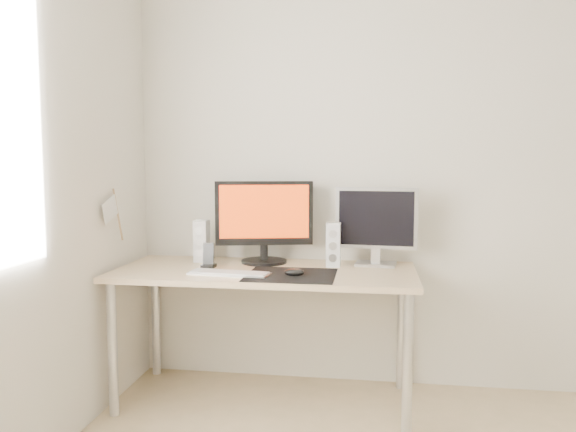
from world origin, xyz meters
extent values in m
plane|color=silver|center=(0.00, 1.75, 1.25)|extent=(3.50, 0.00, 3.50)
cube|color=black|center=(-0.77, 1.25, 0.73)|extent=(0.45, 0.40, 0.00)
ellipsoid|color=black|center=(-0.75, 1.22, 0.75)|extent=(0.10, 0.06, 0.04)
cube|color=#D1B587|center=(-0.93, 1.38, 0.71)|extent=(1.60, 0.70, 0.03)
cylinder|color=silver|center=(-1.67, 1.09, 0.35)|extent=(0.05, 0.05, 0.70)
cylinder|color=silver|center=(-0.19, 1.09, 0.35)|extent=(0.05, 0.05, 0.70)
cylinder|color=silver|center=(-1.67, 1.67, 0.35)|extent=(0.05, 0.05, 0.70)
cylinder|color=silver|center=(-0.19, 1.67, 0.35)|extent=(0.05, 0.05, 0.70)
cylinder|color=black|center=(-0.97, 1.58, 0.74)|extent=(0.31, 0.31, 0.02)
cylinder|color=black|center=(-0.97, 1.58, 0.81)|extent=(0.06, 0.06, 0.12)
cube|color=black|center=(-0.97, 1.57, 1.02)|extent=(0.55, 0.17, 0.36)
cube|color=#FF4E0D|center=(-0.96, 1.54, 1.03)|extent=(0.49, 0.12, 0.30)
cube|color=silver|center=(-0.34, 1.59, 0.74)|extent=(0.24, 0.18, 0.01)
cube|color=silver|center=(-0.34, 1.59, 0.80)|extent=(0.05, 0.04, 0.10)
cube|color=#B1B1B3|center=(-0.34, 1.59, 0.99)|extent=(0.45, 0.09, 0.34)
cube|color=black|center=(-0.34, 1.57, 0.99)|extent=(0.41, 0.05, 0.30)
cube|color=white|center=(-1.34, 1.56, 0.85)|extent=(0.08, 0.09, 0.24)
cylinder|color=silver|center=(-1.34, 1.52, 0.78)|extent=(0.05, 0.01, 0.05)
cylinder|color=silver|center=(-1.34, 1.52, 0.85)|extent=(0.05, 0.01, 0.05)
cylinder|color=#B9B9BB|center=(-1.34, 1.52, 0.92)|extent=(0.05, 0.01, 0.05)
cube|color=white|center=(-0.57, 1.52, 0.85)|extent=(0.08, 0.09, 0.24)
cylinder|color=#AFAFB1|center=(-0.57, 1.48, 0.78)|extent=(0.05, 0.01, 0.05)
cylinder|color=silver|center=(-0.57, 1.48, 0.85)|extent=(0.05, 0.01, 0.05)
cylinder|color=silver|center=(-0.57, 1.48, 0.92)|extent=(0.05, 0.01, 0.05)
cube|color=#B9BABC|center=(-1.08, 1.21, 0.73)|extent=(0.43, 0.17, 0.01)
cube|color=silver|center=(-1.08, 1.21, 0.74)|extent=(0.41, 0.15, 0.01)
cube|color=black|center=(-1.25, 1.39, 0.74)|extent=(0.08, 0.06, 0.02)
cube|color=black|center=(-1.25, 1.39, 0.81)|extent=(0.06, 0.03, 0.12)
cylinder|color=#A57F54|center=(-1.72, 1.30, 1.02)|extent=(0.01, 0.10, 0.29)
cube|color=white|center=(-1.72, 1.21, 1.06)|extent=(0.00, 0.19, 0.15)
camera|label=1|loc=(-0.37, -1.53, 1.30)|focal=35.00mm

